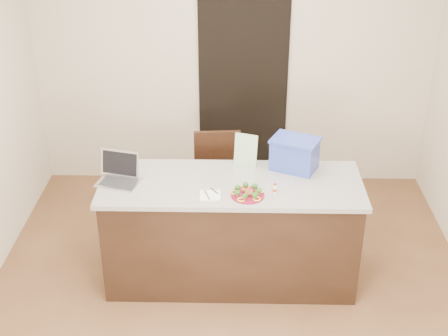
{
  "coord_description": "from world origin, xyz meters",
  "views": [
    {
      "loc": [
        0.03,
        -4.0,
        3.32
      ],
      "look_at": [
        -0.06,
        0.2,
        1.07
      ],
      "focal_mm": 50.0,
      "sensor_mm": 36.0,
      "label": 1
    }
  ],
  "objects_px": {
    "yogurt_bottle": "(275,189)",
    "napkin": "(210,195)",
    "blue_box": "(295,154)",
    "chair": "(217,177)",
    "laptop": "(119,173)",
    "plate": "(248,195)",
    "island": "(231,231)"
  },
  "relations": [
    {
      "from": "island",
      "to": "plate",
      "type": "xyz_separation_m",
      "value": [
        0.13,
        -0.21,
        0.47
      ]
    },
    {
      "from": "yogurt_bottle",
      "to": "laptop",
      "type": "height_order",
      "value": "laptop"
    },
    {
      "from": "chair",
      "to": "plate",
      "type": "bearing_deg",
      "value": -79.24
    },
    {
      "from": "plate",
      "to": "napkin",
      "type": "height_order",
      "value": "plate"
    },
    {
      "from": "blue_box",
      "to": "plate",
      "type": "bearing_deg",
      "value": -106.43
    },
    {
      "from": "chair",
      "to": "island",
      "type": "bearing_deg",
      "value": -84.18
    },
    {
      "from": "island",
      "to": "yogurt_bottle",
      "type": "xyz_separation_m",
      "value": [
        0.33,
        -0.15,
        0.49
      ]
    },
    {
      "from": "napkin",
      "to": "blue_box",
      "type": "bearing_deg",
      "value": 34.06
    },
    {
      "from": "laptop",
      "to": "blue_box",
      "type": "distance_m",
      "value": 1.41
    },
    {
      "from": "plate",
      "to": "napkin",
      "type": "xyz_separation_m",
      "value": [
        -0.28,
        0.0,
        -0.01
      ]
    },
    {
      "from": "napkin",
      "to": "blue_box",
      "type": "xyz_separation_m",
      "value": [
        0.66,
        0.45,
        0.13
      ]
    },
    {
      "from": "plate",
      "to": "napkin",
      "type": "relative_size",
      "value": 1.66
    },
    {
      "from": "island",
      "to": "laptop",
      "type": "xyz_separation_m",
      "value": [
        -0.88,
        0.02,
        0.52
      ]
    },
    {
      "from": "yogurt_bottle",
      "to": "chair",
      "type": "relative_size",
      "value": 0.08
    },
    {
      "from": "napkin",
      "to": "laptop",
      "type": "relative_size",
      "value": 0.42
    },
    {
      "from": "blue_box",
      "to": "chair",
      "type": "height_order",
      "value": "blue_box"
    },
    {
      "from": "chair",
      "to": "blue_box",
      "type": "bearing_deg",
      "value": -42.95
    },
    {
      "from": "plate",
      "to": "chair",
      "type": "bearing_deg",
      "value": 105.32
    },
    {
      "from": "plate",
      "to": "chair",
      "type": "relative_size",
      "value": 0.26
    },
    {
      "from": "laptop",
      "to": "island",
      "type": "bearing_deg",
      "value": 13.58
    },
    {
      "from": "plate",
      "to": "yogurt_bottle",
      "type": "height_order",
      "value": "yogurt_bottle"
    },
    {
      "from": "napkin",
      "to": "blue_box",
      "type": "relative_size",
      "value": 0.34
    },
    {
      "from": "yogurt_bottle",
      "to": "napkin",
      "type": "bearing_deg",
      "value": -173.44
    },
    {
      "from": "napkin",
      "to": "laptop",
      "type": "bearing_deg",
      "value": 162.93
    },
    {
      "from": "island",
      "to": "napkin",
      "type": "xyz_separation_m",
      "value": [
        -0.16,
        -0.21,
        0.46
      ]
    },
    {
      "from": "napkin",
      "to": "yogurt_bottle",
      "type": "height_order",
      "value": "yogurt_bottle"
    },
    {
      "from": "napkin",
      "to": "yogurt_bottle",
      "type": "xyz_separation_m",
      "value": [
        0.49,
        0.06,
        0.03
      ]
    },
    {
      "from": "napkin",
      "to": "yogurt_bottle",
      "type": "bearing_deg",
      "value": 6.56
    },
    {
      "from": "laptop",
      "to": "chair",
      "type": "height_order",
      "value": "laptop"
    },
    {
      "from": "island",
      "to": "yogurt_bottle",
      "type": "height_order",
      "value": "yogurt_bottle"
    },
    {
      "from": "yogurt_bottle",
      "to": "chair",
      "type": "bearing_deg",
      "value": 117.48
    },
    {
      "from": "napkin",
      "to": "island",
      "type": "bearing_deg",
      "value": 52.79
    }
  ]
}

